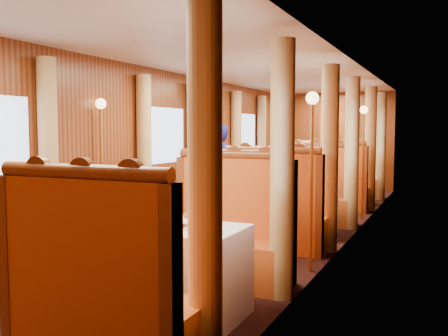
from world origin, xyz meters
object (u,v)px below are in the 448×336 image
Objects in this scene: table_near at (179,271)px; teapot_left at (151,219)px; teapot_back at (176,217)px; banquette_mid_aft at (315,198)px; banquette_near_aft at (229,241)px; fruit_plate at (207,231)px; rose_vase_far at (342,159)px; teapot_right at (171,221)px; banquette_far_aft at (352,179)px; passenger at (310,180)px; steward at (218,172)px; table_mid at (297,210)px; banquette_far_fwd at (334,188)px; banquette_mid_fwd at (275,217)px; tea_tray at (168,226)px; rose_vase_mid at (298,172)px; banquette_near_fwd at (101,305)px; table_far at (344,185)px.

teapot_left reaches higher than table_near.
table_near is 6.37× the size of teapot_back.
teapot_left is (-0.20, -4.62, 0.39)m from banquette_mid_aft.
banquette_near_aft is 1.26m from fruit_plate.
rose_vase_far reaches higher than teapot_left.
teapot_right is (0.01, -1.16, 0.39)m from banquette_near_aft.
banquette_near_aft is 1.00× the size of banquette_far_aft.
fruit_plate is at bearing -85.66° from passenger.
steward is (-1.49, 4.02, 0.00)m from teapot_back.
teapot_right is at bearing -89.85° from banquette_mid_aft.
banquette_far_fwd is (0.00, 2.49, 0.05)m from table_mid.
banquette_mid_fwd is at bearing -90.00° from banquette_mid_aft.
passenger is at bearing -90.00° from banquette_far_fwd.
fruit_plate is (0.33, -4.67, 0.35)m from banquette_mid_aft.
tea_tray is at bearing -141.33° from table_near.
passenger reaches higher than teapot_right.
fruit_plate is (0.54, -0.05, -0.05)m from teapot_left.
teapot_right is at bearing -89.41° from banquette_near_aft.
table_near is at bearing -90.00° from banquette_far_fwd.
teapot_back is at bearing -90.64° from banquette_far_fwd.
table_mid is at bearing -90.00° from banquette_mid_aft.
banquette_near_aft is at bearing -90.00° from banquette_mid_aft.
banquette_near_aft is 2.49m from table_mid.
banquette_far_aft is 3.72× the size of rose_vase_mid.
steward is at bearing -129.30° from banquette_far_fwd.
banquette_near_aft is at bearing 47.40° from steward.
table_mid is 0.78× the size of banquette_mid_fwd.
banquette_far_fwd reaches higher than tea_tray.
rose_vase_mid is (0.00, -2.47, 0.50)m from banquette_far_fwd.
steward is (-1.35, 4.19, 0.00)m from teapot_left.
banquette_mid_aft is 8.13× the size of teapot_back.
banquette_near_fwd reaches higher than table_far.
banquette_mid_aft and banquette_far_aft have the same top height.
table_near is at bearing 41.38° from steward.
banquette_far_fwd is (0.00, 4.97, 0.00)m from banquette_near_aft.
teapot_right is (0.01, -4.66, 0.39)m from banquette_mid_aft.
banquette_far_fwd is at bearing 93.09° from fruit_plate.
banquette_far_aft is at bearing 84.92° from teapot_back.
banquette_near_fwd reaches higher than passenger.
teapot_back is at bearing 93.50° from banquette_near_fwd.
banquette_far_aft is (0.00, 2.03, 0.00)m from banquette_far_fwd.
steward is (-1.56, -1.90, 0.40)m from banquette_far_fwd.
banquette_mid_aft reaches higher than fruit_plate.
teapot_back is at bearing -90.23° from rose_vase_far.
banquette_mid_fwd is 5.91× the size of fruit_plate.
table_mid is at bearing 68.85° from teapot_right.
banquette_near_fwd is 0.82× the size of steward.
teapot_left is (-0.20, -1.12, 0.39)m from banquette_near_aft.
passenger is at bearing -90.00° from banquette_far_aft.
tea_tray is (-0.07, -4.57, 0.33)m from banquette_mid_aft.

